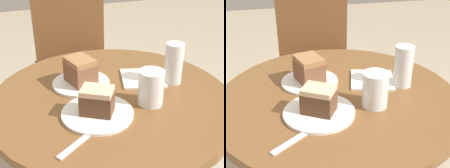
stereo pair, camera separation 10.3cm
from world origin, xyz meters
The scene contains 10 objects.
table centered at (0.00, 0.00, 0.55)m, with size 0.83×0.83×0.71m.
chair centered at (0.04, 0.84, 0.49)m, with size 0.48×0.45×0.94m.
plate_near centered at (-0.08, -0.11, 0.72)m, with size 0.22×0.22×0.01m.
plate_far centered at (-0.08, 0.10, 0.72)m, with size 0.21×0.21×0.01m.
cake_slice_near centered at (-0.08, -0.11, 0.76)m, with size 0.12×0.11×0.08m.
cake_slice_far centered at (-0.08, 0.10, 0.77)m, with size 0.11×0.13×0.09m.
glass_lemonade centered at (0.24, 0.02, 0.78)m, with size 0.07×0.07×0.15m.
glass_water centered at (0.10, -0.09, 0.76)m, with size 0.08×0.08×0.12m.
napkin_stack centered at (0.15, 0.07, 0.71)m, with size 0.19×0.19×0.01m.
fork centered at (-0.16, -0.22, 0.71)m, with size 0.15×0.12×0.00m.
Camera 2 is at (-0.20, -0.91, 1.25)m, focal length 50.00 mm.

